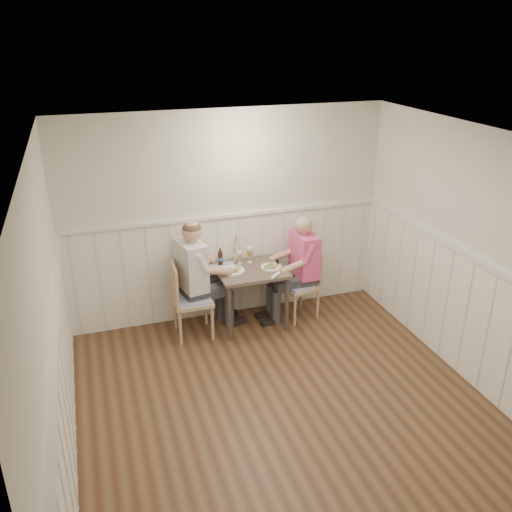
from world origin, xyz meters
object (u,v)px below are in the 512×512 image
(chair_right, at_px, (302,281))
(grass_vase, at_px, (234,248))
(dining_table, at_px, (251,277))
(diner_cream, at_px, (196,286))
(chair_left, at_px, (188,297))
(beer_bottle, at_px, (220,258))
(man_in_pink, at_px, (301,275))

(chair_right, relative_size, grass_vase, 2.39)
(dining_table, xyz_separation_m, diner_cream, (-0.68, 0.03, -0.04))
(chair_left, bearing_deg, grass_vase, 25.86)
(chair_right, xyz_separation_m, beer_bottle, (-1.00, 0.23, 0.37))
(dining_table, relative_size, beer_bottle, 3.74)
(chair_right, xyz_separation_m, diner_cream, (-1.36, 0.03, 0.13))
(dining_table, height_order, man_in_pink, man_in_pink)
(dining_table, relative_size, man_in_pink, 0.60)
(dining_table, xyz_separation_m, man_in_pink, (0.66, 0.01, -0.07))
(chair_right, height_order, diner_cream, diner_cream)
(beer_bottle, bearing_deg, diner_cream, -151.70)
(beer_bottle, xyz_separation_m, grass_vase, (0.20, 0.07, 0.07))
(diner_cream, bearing_deg, man_in_pink, -0.91)
(chair_right, bearing_deg, diner_cream, 178.64)
(chair_right, bearing_deg, grass_vase, 159.67)
(chair_right, relative_size, man_in_pink, 0.65)
(grass_vase, bearing_deg, chair_left, -154.14)
(chair_left, xyz_separation_m, diner_cream, (0.12, 0.06, 0.09))
(dining_table, bearing_deg, man_in_pink, 1.18)
(chair_left, distance_m, beer_bottle, 0.64)
(diner_cream, height_order, grass_vase, diner_cream)
(man_in_pink, distance_m, beer_bottle, 1.04)
(diner_cream, bearing_deg, beer_bottle, 28.30)
(beer_bottle, bearing_deg, dining_table, -35.82)
(grass_vase, bearing_deg, diner_cream, -154.76)
(diner_cream, xyz_separation_m, beer_bottle, (0.36, 0.19, 0.24))
(man_in_pink, height_order, diner_cream, diner_cream)
(chair_left, bearing_deg, dining_table, 2.05)
(man_in_pink, bearing_deg, grass_vase, 159.90)
(man_in_pink, distance_m, grass_vase, 0.90)
(dining_table, bearing_deg, chair_right, 0.22)
(diner_cream, bearing_deg, dining_table, -2.96)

